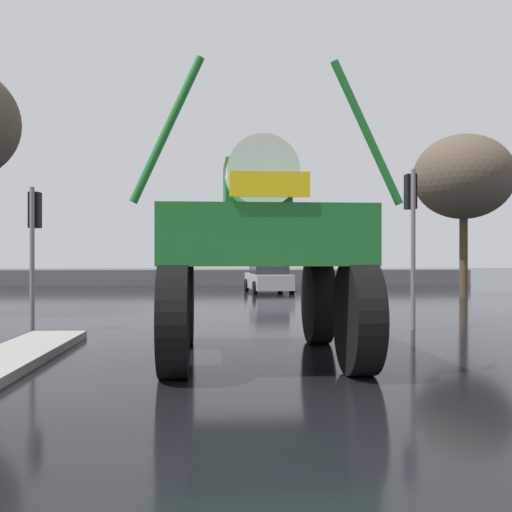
# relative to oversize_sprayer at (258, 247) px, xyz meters

# --- Properties ---
(ground_plane) EXTENTS (120.00, 120.00, 0.00)m
(ground_plane) POSITION_rel_oversize_sprayer_xyz_m (0.29, 12.41, -1.93)
(ground_plane) COLOR black
(oversize_sprayer) EXTENTS (4.00, 5.20, 4.66)m
(oversize_sprayer) POSITION_rel_oversize_sprayer_xyz_m (0.00, 0.00, 0.00)
(oversize_sprayer) COLOR black
(oversize_sprayer) RESTS_ON ground
(sedan_ahead) EXTENTS (2.22, 4.26, 1.52)m
(sedan_ahead) POSITION_rel_oversize_sprayer_xyz_m (1.50, 18.72, -1.22)
(sedan_ahead) COLOR #B7B7BF
(sedan_ahead) RESTS_ON ground
(traffic_signal_near_left) EXTENTS (0.24, 0.54, 3.36)m
(traffic_signal_near_left) POSITION_rel_oversize_sprayer_xyz_m (-5.03, 3.98, 0.52)
(traffic_signal_near_left) COLOR slate
(traffic_signal_near_left) RESTS_ON ground
(traffic_signal_near_right) EXTENTS (0.24, 0.54, 3.84)m
(traffic_signal_near_right) POSITION_rel_oversize_sprayer_xyz_m (3.91, 3.97, 0.87)
(traffic_signal_near_right) COLOR slate
(traffic_signal_near_right) RESTS_ON ground
(traffic_signal_far_left) EXTENTS (0.24, 0.55, 3.79)m
(traffic_signal_far_left) POSITION_rel_oversize_sprayer_xyz_m (-2.84, 22.44, 0.83)
(traffic_signal_far_left) COLOR slate
(traffic_signal_far_left) RESTS_ON ground
(traffic_signal_far_right) EXTENTS (0.24, 0.55, 4.07)m
(traffic_signal_far_right) POSITION_rel_oversize_sprayer_xyz_m (-3.28, 22.44, 1.04)
(traffic_signal_far_right) COLOR slate
(traffic_signal_far_right) RESTS_ON ground
(bare_tree_right) EXTENTS (4.21, 4.21, 6.88)m
(bare_tree_right) POSITION_rel_oversize_sprayer_xyz_m (9.52, 15.04, 3.14)
(bare_tree_right) COLOR #473828
(bare_tree_right) RESTS_ON ground
(roadside_barrier) EXTENTS (27.70, 0.24, 0.90)m
(roadside_barrier) POSITION_rel_oversize_sprayer_xyz_m (0.29, 25.88, -1.48)
(roadside_barrier) COLOR #59595B
(roadside_barrier) RESTS_ON ground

